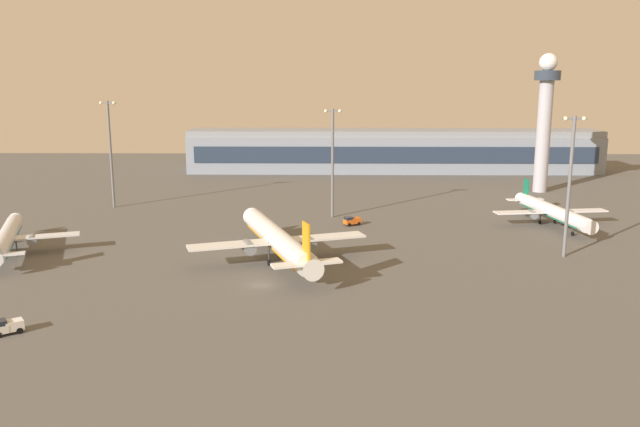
# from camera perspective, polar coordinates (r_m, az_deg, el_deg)

# --- Properties ---
(ground_plane) EXTENTS (416.00, 416.00, 0.00)m
(ground_plane) POSITION_cam_1_polar(r_m,az_deg,el_deg) (113.36, -5.32, -6.37)
(ground_plane) COLOR #56544F
(terminal_building) EXTENTS (159.35, 22.40, 16.40)m
(terminal_building) POSITION_cam_1_polar(r_m,az_deg,el_deg) (255.61, 6.48, 5.57)
(terminal_building) COLOR gray
(terminal_building) RESTS_ON ground
(control_tower) EXTENTS (8.00, 8.00, 43.62)m
(control_tower) POSITION_cam_1_polar(r_m,az_deg,el_deg) (216.57, 19.38, 8.39)
(control_tower) COLOR #A8A8B2
(control_tower) RESTS_ON ground
(airplane_mid_apron) EXTENTS (34.85, 44.26, 11.74)m
(airplane_mid_apron) POSITION_cam_1_polar(r_m,az_deg,el_deg) (126.42, -3.76, -2.34)
(airplane_mid_apron) COLOR silver
(airplane_mid_apron) RESTS_ON ground
(airplane_taxiway_distant) EXTENTS (27.74, 35.21, 9.37)m
(airplane_taxiway_distant) POSITION_cam_1_polar(r_m,az_deg,el_deg) (146.24, -26.15, -1.97)
(airplane_taxiway_distant) COLOR silver
(airplane_taxiway_distant) RESTS_ON ground
(airplane_far_stand) EXTENTS (28.73, 36.79, 9.44)m
(airplane_far_stand) POSITION_cam_1_polar(r_m,az_deg,el_deg) (167.81, 19.92, 0.18)
(airplane_far_stand) COLOR white
(airplane_far_stand) RESTS_ON ground
(baggage_tractor) EXTENTS (4.49, 4.04, 2.25)m
(baggage_tractor) POSITION_cam_1_polar(r_m,az_deg,el_deg) (101.74, -26.13, -9.01)
(baggage_tractor) COLOR white
(baggage_tractor) RESTS_ON ground
(cargo_loader) EXTENTS (4.58, 3.58, 2.25)m
(cargo_loader) POSITION_cam_1_polar(r_m,az_deg,el_deg) (158.64, 2.86, -0.65)
(cargo_loader) COLOR #D85919
(cargo_loader) RESTS_ON ground
(apron_light_central) EXTENTS (4.80, 0.90, 28.48)m
(apron_light_central) POSITION_cam_1_polar(r_m,az_deg,el_deg) (136.89, 21.36, 2.94)
(apron_light_central) COLOR slate
(apron_light_central) RESTS_ON ground
(apron_light_east) EXTENTS (4.80, 0.90, 28.18)m
(apron_light_east) POSITION_cam_1_polar(r_m,az_deg,el_deg) (165.79, 1.13, 5.09)
(apron_light_east) COLOR slate
(apron_light_east) RESTS_ON ground
(apron_light_west) EXTENTS (4.80, 0.90, 29.79)m
(apron_light_west) POSITION_cam_1_polar(r_m,az_deg,el_deg) (188.38, -18.16, 5.56)
(apron_light_west) COLOR slate
(apron_light_west) RESTS_ON ground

